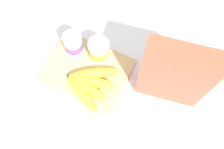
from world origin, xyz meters
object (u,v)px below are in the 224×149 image
Objects in this scene: cutting_board at (88,70)px; banana_bunch at (89,84)px; yogurt_cup_back at (99,50)px; cereal_box at (174,74)px; yogurt_cup_front at (74,45)px; spoon at (39,60)px.

banana_bunch is at bearing -56.69° from cutting_board.
yogurt_cup_back is at bearing 99.29° from banana_bunch.
cereal_box reaches higher than yogurt_cup_front.
cutting_board is 0.31m from cereal_box.
yogurt_cup_front reaches higher than yogurt_cup_back.
cutting_board is 1.47× the size of banana_bunch.
cereal_box is at bearing -2.64° from yogurt_cup_back.
cutting_board is 1.10× the size of cereal_box.
yogurt_cup_front is at bearing 147.94° from cutting_board.
yogurt_cup_front reaches higher than spoon.
spoon is at bearing -141.21° from yogurt_cup_front.
cereal_box reaches higher than spoon.
cereal_box is at bearing 11.61° from spoon.
cereal_box is 1.34× the size of banana_bunch.
yogurt_cup_front is at bearing 137.42° from banana_bunch.
yogurt_cup_back is 0.44× the size of banana_bunch.
yogurt_cup_back reaches higher than cutting_board.
yogurt_cup_back is 0.79× the size of spoon.
cereal_box is (0.28, 0.06, 0.13)m from cutting_board.
yogurt_cup_front reaches higher than cutting_board.
cutting_board reaches higher than spoon.
yogurt_cup_back reaches higher than banana_bunch.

